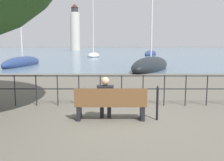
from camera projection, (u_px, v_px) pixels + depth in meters
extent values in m
plane|color=#605B51|center=(112.00, 119.00, 6.90)|extent=(1000.00, 1000.00, 0.00)
cube|color=slate|center=(113.00, 49.00, 166.73)|extent=(600.00, 300.00, 0.01)
cube|color=brown|center=(112.00, 104.00, 6.84)|extent=(1.94, 0.45, 0.05)
cube|color=brown|center=(112.00, 97.00, 6.60)|extent=(1.94, 0.04, 0.45)
cube|color=black|center=(80.00, 112.00, 6.88)|extent=(0.10, 0.41, 0.40)
cube|color=black|center=(143.00, 112.00, 6.87)|extent=(0.10, 0.41, 0.40)
cylinder|color=black|center=(103.00, 110.00, 7.02)|extent=(0.11, 0.11, 0.45)
cylinder|color=black|center=(110.00, 110.00, 7.02)|extent=(0.11, 0.11, 0.45)
cube|color=black|center=(107.00, 101.00, 6.90)|extent=(0.39, 0.26, 0.14)
cube|color=black|center=(107.00, 95.00, 6.78)|extent=(0.45, 0.24, 0.51)
sphere|color=tan|center=(107.00, 81.00, 6.73)|extent=(0.22, 0.22, 0.22)
cylinder|color=black|center=(16.00, 90.00, 8.45)|extent=(0.04, 0.04, 1.05)
cylinder|color=black|center=(38.00, 90.00, 8.44)|extent=(0.04, 0.04, 1.05)
cylinder|color=black|center=(59.00, 90.00, 8.44)|extent=(0.04, 0.04, 1.05)
cylinder|color=black|center=(80.00, 90.00, 8.44)|extent=(0.04, 0.04, 1.05)
cylinder|color=black|center=(101.00, 90.00, 8.43)|extent=(0.04, 0.04, 1.05)
cylinder|color=black|center=(123.00, 90.00, 8.43)|extent=(0.04, 0.04, 1.05)
cylinder|color=black|center=(144.00, 90.00, 8.43)|extent=(0.04, 0.04, 1.05)
cylinder|color=black|center=(166.00, 90.00, 8.42)|extent=(0.04, 0.04, 1.05)
cylinder|color=black|center=(187.00, 90.00, 8.42)|extent=(0.04, 0.04, 1.05)
cylinder|color=black|center=(208.00, 90.00, 8.41)|extent=(0.04, 0.04, 1.05)
cylinder|color=black|center=(112.00, 76.00, 8.36)|extent=(12.29, 0.04, 0.04)
cylinder|color=black|center=(112.00, 89.00, 8.42)|extent=(12.29, 0.04, 0.04)
cylinder|color=black|center=(159.00, 105.00, 6.79)|extent=(0.06, 0.06, 0.86)
cone|color=black|center=(159.00, 87.00, 6.72)|extent=(0.09, 0.09, 0.12)
ellipsoid|color=white|center=(95.00, 56.00, 45.83)|extent=(2.24, 6.30, 1.11)
cylinder|color=silver|center=(94.00, 21.00, 44.98)|extent=(0.14, 0.14, 11.71)
ellipsoid|color=navy|center=(152.00, 54.00, 52.30)|extent=(4.25, 6.91, 1.56)
cylinder|color=silver|center=(152.00, 31.00, 51.64)|extent=(0.14, 0.14, 8.53)
ellipsoid|color=navy|center=(24.00, 63.00, 25.60)|extent=(2.23, 8.40, 1.34)
cylinder|color=silver|center=(22.00, 22.00, 25.03)|extent=(0.14, 0.14, 7.35)
ellipsoid|color=black|center=(152.00, 66.00, 21.13)|extent=(5.25, 8.33, 1.59)
cylinder|color=silver|center=(153.00, 14.00, 20.53)|extent=(0.14, 0.14, 7.70)
cylinder|color=beige|center=(76.00, 32.00, 105.52)|extent=(4.04, 4.04, 15.85)
cylinder|color=#2D2D33|center=(76.00, 10.00, 104.29)|extent=(2.83, 2.83, 1.93)
cone|color=#4C1E19|center=(76.00, 6.00, 104.05)|extent=(3.23, 3.23, 1.55)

